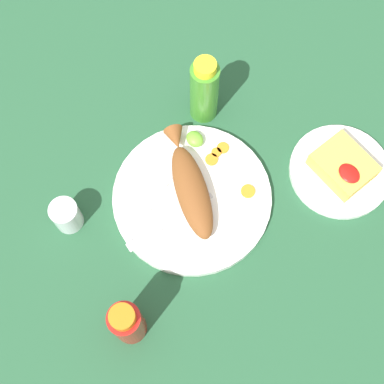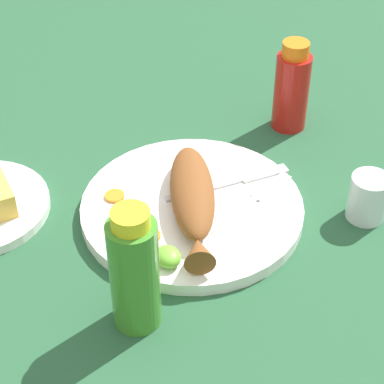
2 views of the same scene
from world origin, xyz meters
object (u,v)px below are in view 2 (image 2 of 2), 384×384
object	(u,v)px
main_plate	(192,209)
fork_near	(236,181)
fork_far	(250,201)
fried_fish	(193,198)
hot_sauce_bottle_green	(134,271)
hot_sauce_bottle_red	(292,88)
salt_cup	(368,200)

from	to	relation	value
main_plate	fork_near	distance (m)	0.08
fork_near	fork_far	xyz separation A→B (m)	(-0.05, 0.00, 0.00)
fried_fish	fork_far	bearing A→B (deg)	-82.99
fork_far	hot_sauce_bottle_green	size ratio (longest dim) A/B	1.10
hot_sauce_bottle_green	main_plate	bearing A→B (deg)	-45.82
fork_far	hot_sauce_bottle_green	distance (m)	0.24
main_plate	fried_fish	bearing A→B (deg)	157.05
fork_near	hot_sauce_bottle_red	world-z (taller)	hot_sauce_bottle_red
fried_fish	hot_sauce_bottle_green	size ratio (longest dim) A/B	1.41
salt_cup	main_plate	bearing A→B (deg)	61.88
fried_fish	hot_sauce_bottle_green	distance (m)	0.19
fork_near	fork_far	world-z (taller)	same
fork_far	salt_cup	bearing A→B (deg)	-48.37
fork_near	salt_cup	size ratio (longest dim) A/B	2.86
fried_fish	fork_near	world-z (taller)	fried_fish
fork_far	main_plate	bearing A→B (deg)	135.60
fork_near	hot_sauce_bottle_green	distance (m)	0.27
main_plate	salt_cup	xyz separation A→B (m)	(-0.11, -0.21, 0.02)
fork_near	hot_sauce_bottle_red	size ratio (longest dim) A/B	1.28
salt_cup	fork_near	bearing A→B (deg)	46.57
fork_near	salt_cup	distance (m)	0.18
fried_fish	hot_sauce_bottle_red	size ratio (longest dim) A/B	1.58
fork_far	hot_sauce_bottle_green	xyz separation A→B (m)	(-0.10, 0.21, 0.06)
fried_fish	fork_far	size ratio (longest dim) A/B	1.28
fried_fish	hot_sauce_bottle_green	bearing A→B (deg)	155.52
fork_far	salt_cup	world-z (taller)	salt_cup
fork_far	hot_sauce_bottle_red	world-z (taller)	hot_sauce_bottle_red
hot_sauce_bottle_green	salt_cup	xyz separation A→B (m)	(0.03, -0.35, -0.05)
fork_far	hot_sauce_bottle_green	world-z (taller)	hot_sauce_bottle_green
fork_near	salt_cup	world-z (taller)	salt_cup
fork_far	hot_sauce_bottle_green	bearing A→B (deg)	-173.17
main_plate	salt_cup	world-z (taller)	salt_cup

